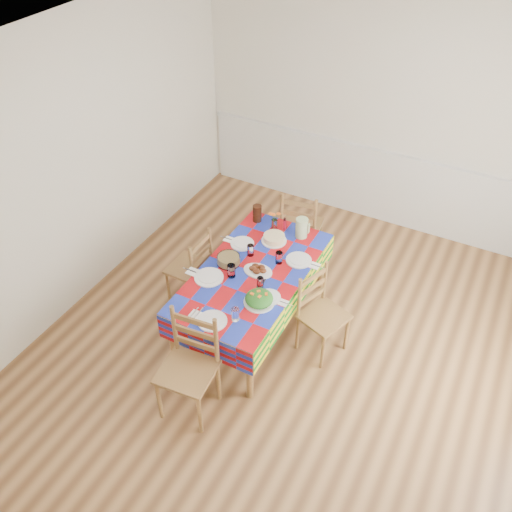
{
  "coord_description": "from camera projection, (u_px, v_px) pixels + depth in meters",
  "views": [
    {
      "loc": [
        1.21,
        -2.98,
        3.92
      ],
      "look_at": [
        -0.44,
        0.15,
        0.95
      ],
      "focal_mm": 38.0,
      "sensor_mm": 36.0,
      "label": 1
    }
  ],
  "objects": [
    {
      "name": "dining_table",
      "position": [
        253.0,
        277.0,
        4.94
      ],
      "size": [
        0.92,
        1.7,
        0.66
      ],
      "color": "brown",
      "rests_on": "room"
    },
    {
      "name": "pasta_bowl",
      "position": [
        229.0,
        260.0,
        4.96
      ],
      "size": [
        0.22,
        0.22,
        0.08
      ],
      "color": "white",
      "rests_on": "dining_table"
    },
    {
      "name": "setting_left_far",
      "position": [
        245.0,
        246.0,
        5.14
      ],
      "size": [
        0.42,
        0.25,
        0.11
      ],
      "rotation": [
        0.0,
        0.0,
        1.57
      ],
      "color": "white",
      "rests_on": "dining_table"
    },
    {
      "name": "salad_platter",
      "position": [
        259.0,
        299.0,
        4.56
      ],
      "size": [
        0.27,
        0.27,
        0.11
      ],
      "color": "white",
      "rests_on": "dining_table"
    },
    {
      "name": "flower_vase",
      "position": [
        274.0,
        222.0,
        5.34
      ],
      "size": [
        0.12,
        0.1,
        0.19
      ],
      "color": "white",
      "rests_on": "dining_table"
    },
    {
      "name": "hot_sauce",
      "position": [
        284.0,
        224.0,
        5.34
      ],
      "size": [
        0.03,
        0.03,
        0.13
      ],
      "primitive_type": "cylinder",
      "color": "red",
      "rests_on": "dining_table"
    },
    {
      "name": "setting_right_far",
      "position": [
        292.0,
        259.0,
        4.99
      ],
      "size": [
        0.45,
        0.26,
        0.12
      ],
      "rotation": [
        0.0,
        0.0,
        -1.57
      ],
      "color": "white",
      "rests_on": "dining_table"
    },
    {
      "name": "chair_near",
      "position": [
        189.0,
        367.0,
        4.3
      ],
      "size": [
        0.46,
        0.45,
        0.96
      ],
      "rotation": [
        0.0,
        0.0,
        0.1
      ],
      "color": "brown",
      "rests_on": "room"
    },
    {
      "name": "serving_utensils",
      "position": [
        260.0,
        283.0,
        4.77
      ],
      "size": [
        0.11,
        0.26,
        0.01
      ],
      "color": "black",
      "rests_on": "dining_table"
    },
    {
      "name": "setting_near_head",
      "position": [
        220.0,
        318.0,
        4.42
      ],
      "size": [
        0.4,
        0.27,
        0.12
      ],
      "color": "white",
      "rests_on": "dining_table"
    },
    {
      "name": "meat_platter",
      "position": [
        258.0,
        270.0,
        4.88
      ],
      "size": [
        0.27,
        0.2,
        0.05
      ],
      "color": "white",
      "rests_on": "dining_table"
    },
    {
      "name": "tea_pitcher",
      "position": [
        257.0,
        213.0,
        5.43
      ],
      "size": [
        0.09,
        0.09,
        0.18
      ],
      "primitive_type": "cylinder",
      "color": "black",
      "rests_on": "dining_table"
    },
    {
      "name": "wainscot",
      "position": [
        382.0,
        184.0,
        6.34
      ],
      "size": [
        4.41,
        0.06,
        0.92
      ],
      "color": "silver",
      "rests_on": "room"
    },
    {
      "name": "setting_left_near",
      "position": [
        216.0,
        275.0,
        4.82
      ],
      "size": [
        0.48,
        0.29,
        0.13
      ],
      "rotation": [
        0.0,
        0.0,
        1.57
      ],
      "color": "white",
      "rests_on": "dining_table"
    },
    {
      "name": "green_pitcher",
      "position": [
        302.0,
        228.0,
        5.23
      ],
      "size": [
        0.12,
        0.12,
        0.2
      ],
      "primitive_type": "cylinder",
      "color": "#A9C48A",
      "rests_on": "dining_table"
    },
    {
      "name": "chair_far",
      "position": [
        300.0,
        227.0,
        5.75
      ],
      "size": [
        0.46,
        0.44,
        0.92
      ],
      "rotation": [
        0.0,
        0.0,
        3.29
      ],
      "color": "brown",
      "rests_on": "room"
    },
    {
      "name": "setting_right_near",
      "position": [
        266.0,
        292.0,
        4.66
      ],
      "size": [
        0.39,
        0.23,
        0.1
      ],
      "rotation": [
        0.0,
        0.0,
        -1.57
      ],
      "color": "white",
      "rests_on": "dining_table"
    },
    {
      "name": "room",
      "position": [
        298.0,
        244.0,
        4.1
      ],
      "size": [
        4.58,
        5.08,
        2.78
      ],
      "color": "brown",
      "rests_on": "ground"
    },
    {
      "name": "cake",
      "position": [
        274.0,
        238.0,
        5.22
      ],
      "size": [
        0.24,
        0.24,
        0.07
      ],
      "color": "white",
      "rests_on": "dining_table"
    },
    {
      "name": "name_card",
      "position": [
        207.0,
        329.0,
        4.35
      ],
      "size": [
        0.06,
        0.02,
        0.01
      ],
      "primitive_type": "cube",
      "color": "white",
      "rests_on": "dining_table"
    },
    {
      "name": "chair_left",
      "position": [
        192.0,
        268.0,
        5.29
      ],
      "size": [
        0.36,
        0.38,
        0.85
      ],
      "rotation": [
        0.0,
        0.0,
        -1.58
      ],
      "color": "brown",
      "rests_on": "room"
    },
    {
      "name": "chair_right",
      "position": [
        321.0,
        314.0,
        4.82
      ],
      "size": [
        0.47,
        0.48,
        0.86
      ],
      "rotation": [
        0.0,
        0.0,
        1.22
      ],
      "color": "brown",
      "rests_on": "room"
    }
  ]
}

